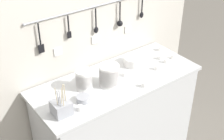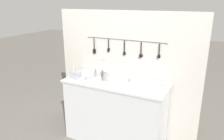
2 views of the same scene
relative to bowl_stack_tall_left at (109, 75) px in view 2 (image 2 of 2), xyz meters
The scene contains 16 objects.
ground_plane 1.06m from the bowl_stack_tall_left, 14.85° to the left, with size 20.00×20.00×0.00m, color #666059.
counter 0.58m from the bowl_stack_tall_left, 14.85° to the left, with size 1.51×0.62×0.96m.
back_wall 0.39m from the bowl_stack_tall_left, 74.68° to the left, with size 2.31×0.09×1.94m.
bowl_stack_tall_left is the anchor object (origin of this frame).
bowl_stack_nested_right 0.21m from the bowl_stack_tall_left, 157.56° to the left, with size 0.14×0.14×0.17m.
plate_stack 0.40m from the bowl_stack_tall_left, 18.62° to the left, with size 0.19×0.19×0.08m.
steel_mixing_bowl 0.31m from the bowl_stack_tall_left, 167.80° to the right, with size 0.11×0.11×0.04m.
cutlery_caddy 0.52m from the bowl_stack_tall_left, 169.12° to the right, with size 0.13×0.13×0.27m.
cup_by_caddy 0.41m from the bowl_stack_tall_left, 158.99° to the right, with size 0.05×0.05×0.04m.
cup_front_right 0.76m from the bowl_stack_tall_left, ahead, with size 0.05×0.05×0.04m.
cup_back_left 0.50m from the bowl_stack_tall_left, ahead, with size 0.05×0.05×0.04m.
cup_mid_row 0.65m from the bowl_stack_tall_left, ahead, with size 0.05×0.05×0.04m.
cup_edge_far 0.30m from the bowl_stack_tall_left, 43.01° to the right, with size 0.05×0.05×0.04m.
cup_beside_plates 0.79m from the bowl_stack_tall_left, 12.94° to the left, with size 0.05×0.05×0.04m.
cup_centre 0.65m from the bowl_stack_tall_left, ahead, with size 0.05×0.05×0.04m.
cup_back_right 0.20m from the bowl_stack_tall_left, ahead, with size 0.05×0.05×0.04m.
Camera 2 is at (1.25, -2.66, 2.08)m, focal length 35.00 mm.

